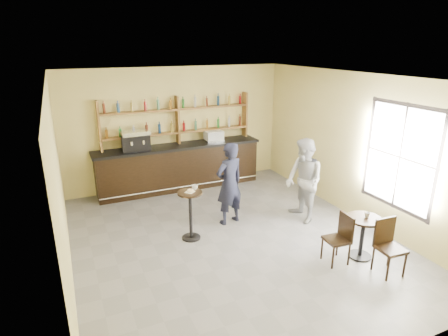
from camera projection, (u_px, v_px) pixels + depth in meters
name	position (u px, v px, depth m)	size (l,w,h in m)	color
floor	(231.00, 239.00, 7.57)	(7.00, 7.00, 0.00)	slate
ceiling	(232.00, 77.00, 6.55)	(7.00, 7.00, 0.00)	white
wall_back	(177.00, 128.00, 10.09)	(7.00, 7.00, 0.00)	#E5D482
wall_front	(369.00, 256.00, 4.03)	(7.00, 7.00, 0.00)	#E5D482
wall_left	(60.00, 188.00, 5.90)	(7.00, 7.00, 0.00)	#E5D482
wall_right	(355.00, 147.00, 8.22)	(7.00, 7.00, 0.00)	#E5D482
window_pane	(400.00, 157.00, 7.14)	(2.00, 2.00, 0.00)	white
window_frame	(400.00, 157.00, 7.14)	(0.04, 1.70, 2.10)	black
shelf_unit	(178.00, 121.00, 9.91)	(4.00, 0.26, 1.40)	brown
liquor_bottles	(177.00, 114.00, 9.85)	(3.68, 0.10, 1.00)	#8C5919
bar_counter	(179.00, 167.00, 10.08)	(4.45, 0.87, 1.20)	black
espresso_machine	(136.00, 140.00, 9.38)	(0.69, 0.44, 0.49)	black
pastry_case	(214.00, 136.00, 10.23)	(0.49, 0.39, 0.29)	silver
pedestal_table	(191.00, 215.00, 7.45)	(0.49, 0.49, 1.01)	black
napkin	(190.00, 192.00, 7.29)	(0.16, 0.16, 0.00)	white
donut	(190.00, 191.00, 7.28)	(0.14, 0.14, 0.05)	gold
cup_pedestal	(195.00, 187.00, 7.42)	(0.12, 0.12, 0.09)	white
man_main	(229.00, 184.00, 8.00)	(0.66, 0.44, 1.82)	black
cafe_table	(362.00, 237.00, 6.84)	(0.63, 0.63, 0.79)	black
cup_cafe	(367.00, 215.00, 6.71)	(0.11, 0.11, 0.10)	white
chair_west	(337.00, 239.00, 6.65)	(0.40, 0.40, 0.92)	black
chair_south	(391.00, 248.00, 6.31)	(0.42, 0.42, 0.97)	black
patron_second	(304.00, 181.00, 8.12)	(0.90, 0.70, 1.86)	#A1A2A6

